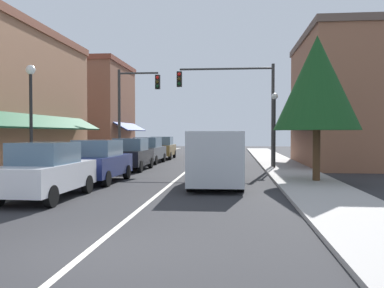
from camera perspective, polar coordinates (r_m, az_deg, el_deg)
ground_plane at (r=24.95m, az=-0.09°, el=-3.21°), size 80.00×80.00×0.00m
sidewalk_left at (r=26.08m, az=-12.21°, el=-2.90°), size 2.60×56.00×0.12m
sidewalk_right at (r=25.00m, az=12.57°, el=-3.10°), size 2.60×56.00×0.12m
lane_center_stripe at (r=24.95m, az=-0.09°, el=-3.20°), size 0.14×52.00×0.01m
storefront_right_block at (r=27.56m, az=19.10°, el=5.59°), size 5.43×10.20×8.10m
storefront_far_left at (r=36.63m, az=-12.56°, el=4.59°), size 5.60×8.20×8.08m
parked_car_nearest_left at (r=13.63m, az=-19.41°, el=-3.53°), size 1.85×4.13×1.77m
parked_car_second_left at (r=17.67m, az=-12.69°, el=-2.34°), size 1.88×4.15×1.77m
parked_car_third_left at (r=23.19m, az=-8.31°, el=-1.41°), size 1.80×4.11×1.77m
parked_car_far_left at (r=28.19m, az=-6.07°, el=-0.88°), size 1.88×4.15×1.77m
parked_car_distant_left at (r=33.06m, az=-4.10°, el=-0.53°), size 1.84×4.13×1.77m
van_in_lane at (r=16.11m, az=3.37°, el=-1.72°), size 2.08×5.22×2.12m
traffic_signal_mast_arm at (r=24.62m, az=6.58°, el=6.46°), size 5.72×0.50×6.09m
traffic_signal_left_corner at (r=26.88m, az=-8.27°, el=5.62°), size 2.78×0.50×6.12m
street_lamp_left_near at (r=17.01m, az=-21.26°, el=5.07°), size 0.36×0.36×4.64m
street_lamp_right_mid at (r=23.73m, az=11.28°, el=3.62°), size 0.36×0.36×4.30m
tree_right_near at (r=17.76m, az=16.80°, el=8.02°), size 3.50×3.50×6.02m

